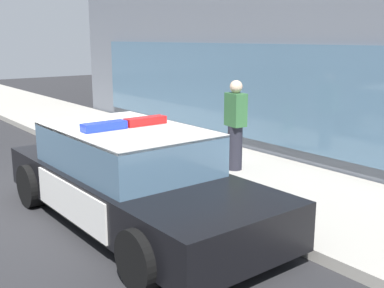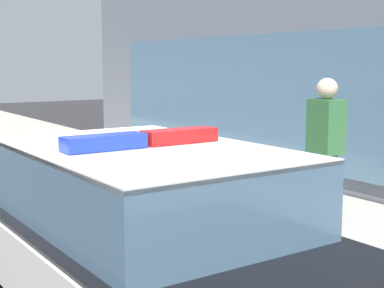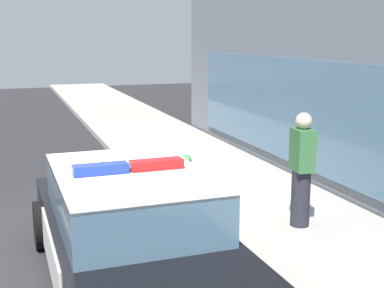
# 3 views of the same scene
# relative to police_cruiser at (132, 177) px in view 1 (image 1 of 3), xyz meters

# --- Properties ---
(ground) EXTENTS (48.00, 48.00, 0.00)m
(ground) POSITION_rel_police_cruiser_xyz_m (-1.82, -0.82, -0.68)
(ground) COLOR #262628
(sidewalk) EXTENTS (48.00, 3.06, 0.15)m
(sidewalk) POSITION_rel_police_cruiser_xyz_m (-1.82, 2.59, -0.60)
(sidewalk) COLOR #A39E93
(sidewalk) RESTS_ON ground
(police_cruiser) EXTENTS (4.92, 2.12, 1.49)m
(police_cruiser) POSITION_rel_police_cruiser_xyz_m (0.00, 0.00, 0.00)
(police_cruiser) COLOR black
(police_cruiser) RESTS_ON ground
(fire_hydrant) EXTENTS (0.34, 0.39, 0.73)m
(fire_hydrant) POSITION_rel_police_cruiser_xyz_m (-2.86, 1.62, -0.18)
(fire_hydrant) COLOR #4C994C
(fire_hydrant) RESTS_ON sidewalk
(pedestrian_on_sidewalk) EXTENTS (0.43, 0.31, 1.71)m
(pedestrian_on_sidewalk) POSITION_rel_police_cruiser_xyz_m (-0.78, 2.72, 0.33)
(pedestrian_on_sidewalk) COLOR #23232D
(pedestrian_on_sidewalk) RESTS_ON sidewalk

